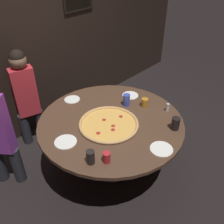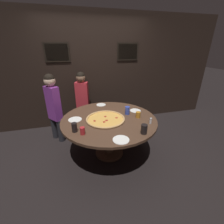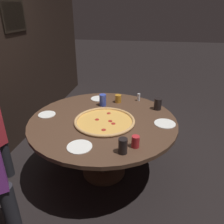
{
  "view_description": "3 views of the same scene",
  "coord_description": "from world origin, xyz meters",
  "px_view_note": "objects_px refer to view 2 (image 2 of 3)",
  "views": [
    {
      "loc": [
        -1.61,
        -1.52,
        2.43
      ],
      "look_at": [
        -0.07,
        -0.09,
        0.94
      ],
      "focal_mm": 40.0,
      "sensor_mm": 36.0,
      "label": 1
    },
    {
      "loc": [
        -0.54,
        -2.24,
        1.88
      ],
      "look_at": [
        0.06,
        0.03,
        0.84
      ],
      "focal_mm": 24.0,
      "sensor_mm": 36.0,
      "label": 2
    },
    {
      "loc": [
        -2.09,
        -0.47,
        1.85
      ],
      "look_at": [
        0.01,
        -0.1,
        0.83
      ],
      "focal_mm": 35.0,
      "sensor_mm": 36.0,
      "label": 3
    }
  ],
  "objects_px": {
    "white_plate_near_front": "(75,120)",
    "diner_side_left": "(54,105)",
    "white_plate_far_back": "(101,105)",
    "giant_pizza": "(105,119)",
    "dining_table": "(109,125)",
    "drink_cup_centre_back": "(127,111)",
    "drink_cup_far_right": "(74,127)",
    "white_plate_right_side": "(135,111)",
    "drink_cup_near_left": "(138,115)",
    "white_plate_beside_cup": "(121,140)",
    "drink_cup_front_edge": "(144,129)",
    "diner_centre_back": "(82,97)",
    "drink_cup_by_shaker": "(82,131)",
    "condiment_shaker": "(151,121)"
  },
  "relations": [
    {
      "from": "drink_cup_near_left",
      "to": "diner_side_left",
      "type": "height_order",
      "value": "diner_side_left"
    },
    {
      "from": "dining_table",
      "to": "diner_side_left",
      "type": "height_order",
      "value": "diner_side_left"
    },
    {
      "from": "dining_table",
      "to": "drink_cup_by_shaker",
      "type": "height_order",
      "value": "drink_cup_by_shaker"
    },
    {
      "from": "drink_cup_centre_back",
      "to": "diner_side_left",
      "type": "relative_size",
      "value": 0.1
    },
    {
      "from": "drink_cup_centre_back",
      "to": "white_plate_far_back",
      "type": "height_order",
      "value": "drink_cup_centre_back"
    },
    {
      "from": "drink_cup_far_right",
      "to": "white_plate_near_front",
      "type": "height_order",
      "value": "drink_cup_far_right"
    },
    {
      "from": "dining_table",
      "to": "drink_cup_centre_back",
      "type": "relative_size",
      "value": 11.13
    },
    {
      "from": "white_plate_right_side",
      "to": "diner_centre_back",
      "type": "xyz_separation_m",
      "value": [
        -0.92,
        0.98,
        0.03
      ]
    },
    {
      "from": "dining_table",
      "to": "diner_side_left",
      "type": "relative_size",
      "value": 1.15
    },
    {
      "from": "drink_cup_front_edge",
      "to": "diner_centre_back",
      "type": "height_order",
      "value": "diner_centre_back"
    },
    {
      "from": "drink_cup_front_edge",
      "to": "drink_cup_by_shaker",
      "type": "relative_size",
      "value": 1.28
    },
    {
      "from": "drink_cup_near_left",
      "to": "white_plate_far_back",
      "type": "xyz_separation_m",
      "value": [
        -0.51,
        0.75,
        -0.05
      ]
    },
    {
      "from": "drink_cup_near_left",
      "to": "drink_cup_centre_back",
      "type": "bearing_deg",
      "value": 127.73
    },
    {
      "from": "drink_cup_front_edge",
      "to": "giant_pizza",
      "type": "bearing_deg",
      "value": 127.56
    },
    {
      "from": "giant_pizza",
      "to": "white_plate_near_front",
      "type": "bearing_deg",
      "value": 166.12
    },
    {
      "from": "white_plate_far_back",
      "to": "condiment_shaker",
      "type": "xyz_separation_m",
      "value": [
        0.61,
        -1.01,
        0.05
      ]
    },
    {
      "from": "drink_cup_front_edge",
      "to": "drink_cup_far_right",
      "type": "height_order",
      "value": "same"
    },
    {
      "from": "white_plate_right_side",
      "to": "diner_side_left",
      "type": "height_order",
      "value": "diner_side_left"
    },
    {
      "from": "drink_cup_far_right",
      "to": "drink_cup_by_shaker",
      "type": "relative_size",
      "value": 1.27
    },
    {
      "from": "drink_cup_front_edge",
      "to": "diner_centre_back",
      "type": "distance_m",
      "value": 1.9
    },
    {
      "from": "white_plate_beside_cup",
      "to": "white_plate_right_side",
      "type": "distance_m",
      "value": 1.02
    },
    {
      "from": "white_plate_near_front",
      "to": "diner_side_left",
      "type": "relative_size",
      "value": 0.16
    },
    {
      "from": "giant_pizza",
      "to": "condiment_shaker",
      "type": "bearing_deg",
      "value": -25.77
    },
    {
      "from": "condiment_shaker",
      "to": "giant_pizza",
      "type": "bearing_deg",
      "value": 154.23
    },
    {
      "from": "drink_cup_centre_back",
      "to": "condiment_shaker",
      "type": "relative_size",
      "value": 1.5
    },
    {
      "from": "drink_cup_far_right",
      "to": "drink_cup_near_left",
      "type": "height_order",
      "value": "drink_cup_far_right"
    },
    {
      "from": "white_plate_far_back",
      "to": "diner_centre_back",
      "type": "distance_m",
      "value": 0.62
    },
    {
      "from": "giant_pizza",
      "to": "diner_side_left",
      "type": "height_order",
      "value": "diner_side_left"
    },
    {
      "from": "dining_table",
      "to": "white_plate_right_side",
      "type": "relative_size",
      "value": 7.9
    },
    {
      "from": "drink_cup_front_edge",
      "to": "diner_side_left",
      "type": "height_order",
      "value": "diner_side_left"
    },
    {
      "from": "drink_cup_far_right",
      "to": "condiment_shaker",
      "type": "bearing_deg",
      "value": -2.78
    },
    {
      "from": "giant_pizza",
      "to": "drink_cup_front_edge",
      "type": "distance_m",
      "value": 0.71
    },
    {
      "from": "dining_table",
      "to": "condiment_shaker",
      "type": "bearing_deg",
      "value": -30.83
    },
    {
      "from": "drink_cup_centre_back",
      "to": "white_plate_near_front",
      "type": "relative_size",
      "value": 0.65
    },
    {
      "from": "drink_cup_centre_back",
      "to": "diner_side_left",
      "type": "distance_m",
      "value": 1.48
    },
    {
      "from": "giant_pizza",
      "to": "white_plate_beside_cup",
      "type": "relative_size",
      "value": 2.94
    },
    {
      "from": "dining_table",
      "to": "drink_cup_by_shaker",
      "type": "relative_size",
      "value": 14.92
    },
    {
      "from": "drink_cup_by_shaker",
      "to": "dining_table",
      "type": "bearing_deg",
      "value": 39.64
    },
    {
      "from": "drink_cup_far_right",
      "to": "diner_side_left",
      "type": "height_order",
      "value": "diner_side_left"
    },
    {
      "from": "giant_pizza",
      "to": "drink_cup_near_left",
      "type": "bearing_deg",
      "value": -6.22
    },
    {
      "from": "condiment_shaker",
      "to": "drink_cup_centre_back",
      "type": "bearing_deg",
      "value": 118.43
    },
    {
      "from": "dining_table",
      "to": "drink_cup_far_right",
      "type": "height_order",
      "value": "drink_cup_far_right"
    },
    {
      "from": "diner_centre_back",
      "to": "drink_cup_by_shaker",
      "type": "bearing_deg",
      "value": 102.93
    },
    {
      "from": "drink_cup_centre_back",
      "to": "drink_cup_front_edge",
      "type": "bearing_deg",
      "value": -89.73
    },
    {
      "from": "white_plate_right_side",
      "to": "diner_side_left",
      "type": "bearing_deg",
      "value": 159.46
    },
    {
      "from": "dining_table",
      "to": "white_plate_right_side",
      "type": "distance_m",
      "value": 0.6
    },
    {
      "from": "white_plate_far_back",
      "to": "diner_centre_back",
      "type": "height_order",
      "value": "diner_centre_back"
    },
    {
      "from": "giant_pizza",
      "to": "drink_cup_centre_back",
      "type": "height_order",
      "value": "drink_cup_centre_back"
    },
    {
      "from": "drink_cup_front_edge",
      "to": "dining_table",
      "type": "bearing_deg",
      "value": 121.33
    },
    {
      "from": "white_plate_far_back",
      "to": "giant_pizza",
      "type": "bearing_deg",
      "value": -94.62
    }
  ]
}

